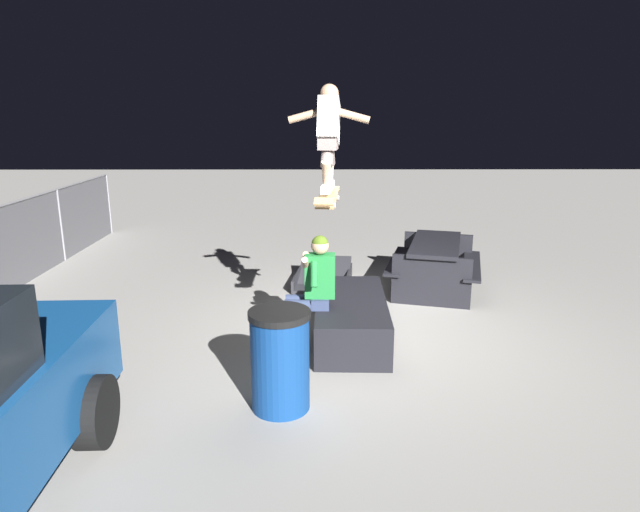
% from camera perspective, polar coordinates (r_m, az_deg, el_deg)
% --- Properties ---
extents(ground_plane, '(40.00, 40.00, 0.00)m').
position_cam_1_polar(ground_plane, '(6.84, 4.69, -8.25)').
color(ground_plane, gray).
extents(ledge_box_main, '(1.92, 0.88, 0.49)m').
position_cam_1_polar(ledge_box_main, '(6.72, 3.19, -6.41)').
color(ledge_box_main, black).
rests_on(ledge_box_main, ground).
extents(person_sitting_on_ledge, '(0.59, 0.76, 1.33)m').
position_cam_1_polar(person_sitting_on_ledge, '(6.30, -0.97, -3.10)').
color(person_sitting_on_ledge, '#2D3856').
rests_on(person_sitting_on_ledge, ground).
extents(skateboard, '(1.03, 0.31, 0.15)m').
position_cam_1_polar(skateboard, '(6.08, 0.81, 6.07)').
color(skateboard, '#AD8451').
extents(skater_airborne, '(0.63, 0.89, 1.12)m').
position_cam_1_polar(skater_airborne, '(6.07, 0.88, 12.58)').
color(skater_airborne, white).
extents(kicker_ramp, '(1.28, 0.98, 0.43)m').
position_cam_1_polar(kicker_ramp, '(8.79, 0.35, -2.48)').
color(kicker_ramp, '#28282D').
rests_on(kicker_ramp, ground).
extents(picnic_table_back, '(1.99, 1.74, 0.75)m').
position_cam_1_polar(picnic_table_back, '(8.59, 11.75, -0.21)').
color(picnic_table_back, black).
rests_on(picnic_table_back, ground).
extents(trash_bin, '(0.56, 0.56, 0.95)m').
position_cam_1_polar(trash_bin, '(5.12, -4.13, -10.62)').
color(trash_bin, navy).
rests_on(trash_bin, ground).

